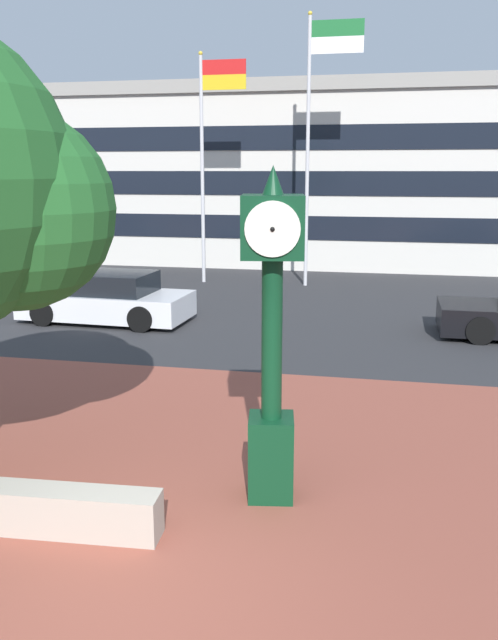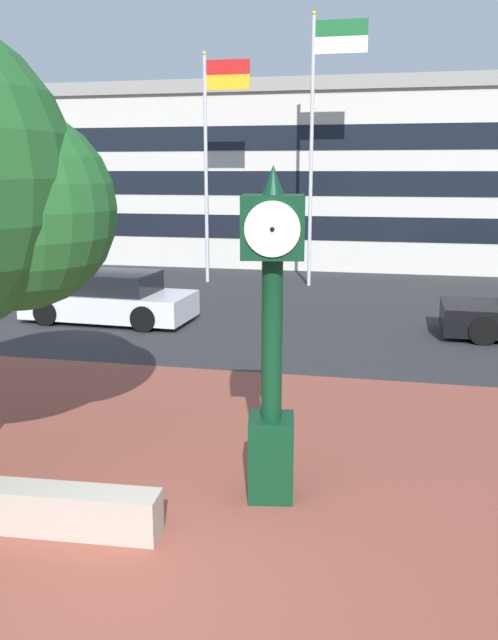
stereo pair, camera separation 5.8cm
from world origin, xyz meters
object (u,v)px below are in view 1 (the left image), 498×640
Objects in this scene: car_street_distant at (108,300)px; flagpole_primary at (207,149)px; flagpole_secondary at (315,126)px; street_clock at (272,332)px; civic_building at (271,175)px.

car_street_distant is 7.70m from flagpole_primary.
flagpole_primary is (0.90, 6.55, 3.95)m from car_street_distant.
car_street_distant is 9.19m from flagpole_secondary.
street_clock is 0.89× the size of car_street_distant.
civic_building is at bearing 90.69° from street_clock.
flagpole_secondary is (4.49, 6.55, 4.63)m from car_street_distant.
civic_building is (-4.54, 25.69, 1.57)m from street_clock.
car_street_distant is at bearing -94.01° from civic_building.
street_clock is at bearing -85.27° from flagpole_secondary.
flagpole_secondary is (3.59, 0.00, 0.67)m from flagpole_primary.
flagpole_primary is at bearing -180.00° from flagpole_secondary.
street_clock is 0.12× the size of civic_building.
flagpole_secondary is at bearing -72.79° from civic_building.
flagpole_secondary is 0.28× the size of civic_building.
car_street_distant is 17.47m from civic_building.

